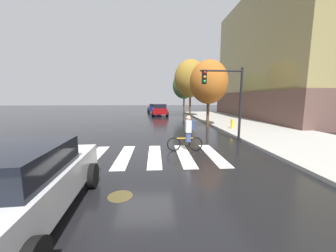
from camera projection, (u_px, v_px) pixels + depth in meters
ground_plane at (145, 156)px, 8.36m from camera, size 120.00×120.00×0.00m
sidewalk at (334, 151)px, 8.92m from camera, size 6.50×50.00×0.15m
crosswalk_stripes at (155, 156)px, 8.38m from camera, size 5.75×3.42×0.01m
manhole_cover at (120, 196)px, 4.93m from camera, size 0.64×0.64×0.01m
sedan_near at (18, 185)px, 3.73m from camera, size 2.36×4.70×1.59m
sedan_mid at (160, 110)px, 27.29m from camera, size 2.32×4.84×1.66m
sedan_far at (154, 108)px, 32.96m from camera, size 2.41×4.55×1.52m
cyclist at (188, 133)px, 9.06m from camera, size 1.71×0.36×1.69m
traffic_light_near at (227, 91)px, 10.92m from camera, size 2.47×0.28×4.20m
fire_hydrant at (232, 124)px, 14.82m from camera, size 0.33×0.22×0.78m
street_tree_near at (209, 82)px, 16.13m from camera, size 3.17×3.17×5.64m
street_tree_mid at (190, 78)px, 24.72m from camera, size 4.14×4.14×7.36m
street_tree_far at (184, 86)px, 31.57m from camera, size 3.76×3.76×6.69m
corner_building at (306, 58)px, 23.03m from camera, size 15.03×19.52×14.55m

